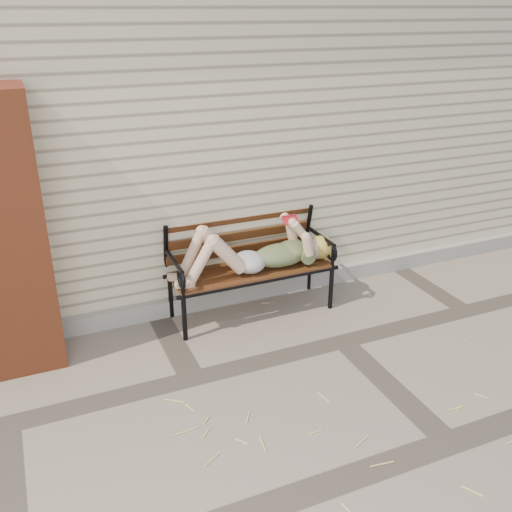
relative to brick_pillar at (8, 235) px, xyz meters
name	(u,v)px	position (x,y,z in m)	size (l,w,h in m)	color
ground	(343,341)	(2.30, -0.75, -1.00)	(80.00, 80.00, 0.00)	gray
house_wall	(213,97)	(2.30, 2.25, 0.50)	(8.00, 4.00, 3.00)	beige
foundation_strip	(289,283)	(2.30, 0.22, -0.93)	(8.00, 0.10, 0.15)	#A9A298
brick_pillar	(8,235)	(0.00, 0.00, 0.00)	(0.50, 0.50, 2.00)	#953F21
garden_bench	(248,251)	(1.82, 0.07, -0.45)	(1.51, 0.60, 0.98)	black
reading_woman	(254,252)	(1.83, -0.05, -0.42)	(1.42, 0.32, 0.45)	#0B444E
straw_scatter	(372,450)	(1.82, -1.87, -0.99)	(2.91, 1.70, 0.01)	#E7CD70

